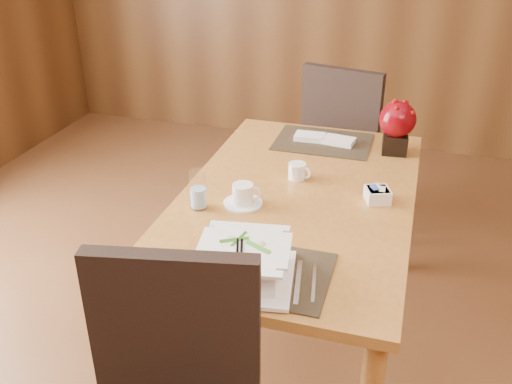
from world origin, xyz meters
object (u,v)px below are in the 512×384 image
(bread_plate, at_px, (156,265))
(creamer_jug, at_px, (297,171))
(dining_table, at_px, (297,215))
(soup_setting, at_px, (244,263))
(berry_decor, at_px, (397,124))
(far_chair, at_px, (346,139))
(coffee_cup, at_px, (243,196))
(sugar_caddy, at_px, (378,195))
(water_glass, at_px, (198,190))

(bread_plate, bearing_deg, creamer_jug, 68.87)
(dining_table, xyz_separation_m, soup_setting, (-0.03, -0.60, 0.16))
(berry_decor, xyz_separation_m, far_chair, (-0.29, 0.56, -0.32))
(soup_setting, relative_size, coffee_cup, 2.28)
(sugar_caddy, height_order, berry_decor, berry_decor)
(water_glass, height_order, sugar_caddy, water_glass)
(sugar_caddy, height_order, bread_plate, sugar_caddy)
(coffee_cup, distance_m, far_chair, 1.27)
(far_chair, bearing_deg, berry_decor, 130.17)
(soup_setting, bearing_deg, bread_plate, 173.67)
(coffee_cup, xyz_separation_m, sugar_caddy, (0.49, 0.17, -0.01))
(soup_setting, xyz_separation_m, creamer_jug, (-0.00, 0.73, -0.03))
(sugar_caddy, bearing_deg, berry_decor, 87.11)
(dining_table, xyz_separation_m, coffee_cup, (-0.18, -0.14, 0.13))
(dining_table, distance_m, water_glass, 0.43)
(coffee_cup, height_order, far_chair, far_chair)
(sugar_caddy, distance_m, far_chair, 1.11)
(dining_table, distance_m, berry_decor, 0.67)
(dining_table, relative_size, creamer_jug, 15.89)
(creamer_jug, distance_m, berry_decor, 0.55)
(berry_decor, distance_m, bread_plate, 1.32)
(dining_table, bearing_deg, berry_decor, 57.61)
(dining_table, relative_size, coffee_cup, 9.94)
(bread_plate, bearing_deg, berry_decor, 60.04)
(creamer_jug, xyz_separation_m, sugar_caddy, (0.34, -0.11, -0.01))
(coffee_cup, xyz_separation_m, water_glass, (-0.15, -0.07, 0.04))
(berry_decor, xyz_separation_m, bread_plate, (-0.66, -1.14, -0.13))
(soup_setting, height_order, far_chair, far_chair)
(water_glass, bearing_deg, bread_plate, -88.30)
(soup_setting, distance_m, water_glass, 0.49)
(coffee_cup, bearing_deg, sugar_caddy, 19.49)
(water_glass, xyz_separation_m, far_chair, (0.38, 1.30, -0.26))
(bread_plate, bearing_deg, far_chair, 77.84)
(bread_plate, bearing_deg, coffee_cup, 73.22)
(soup_setting, xyz_separation_m, coffee_cup, (-0.15, 0.45, -0.02))
(dining_table, bearing_deg, soup_setting, -93.10)
(dining_table, distance_m, creamer_jug, 0.19)
(coffee_cup, height_order, sugar_caddy, coffee_cup)
(creamer_jug, relative_size, sugar_caddy, 1.06)
(soup_setting, height_order, berry_decor, berry_decor)
(soup_setting, distance_m, far_chair, 1.70)
(creamer_jug, relative_size, berry_decor, 0.39)
(creamer_jug, distance_m, bread_plate, 0.80)
(berry_decor, relative_size, bread_plate, 1.70)
(water_glass, distance_m, creamer_jug, 0.46)
(dining_table, relative_size, bread_plate, 10.49)
(water_glass, height_order, berry_decor, berry_decor)
(creamer_jug, xyz_separation_m, far_chair, (0.08, 0.95, -0.22))
(dining_table, height_order, water_glass, water_glass)
(dining_table, relative_size, far_chair, 1.50)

